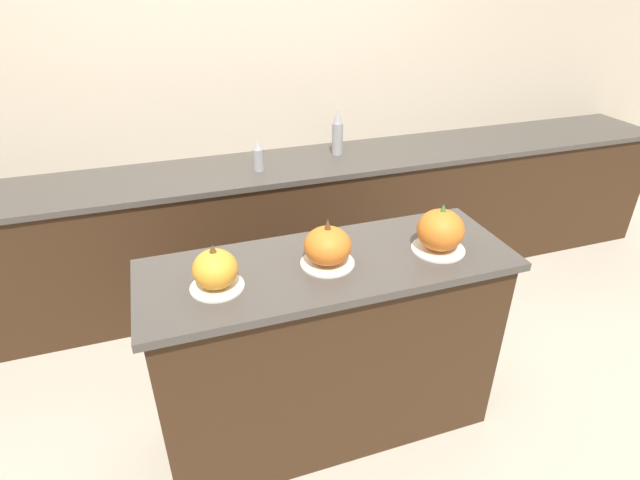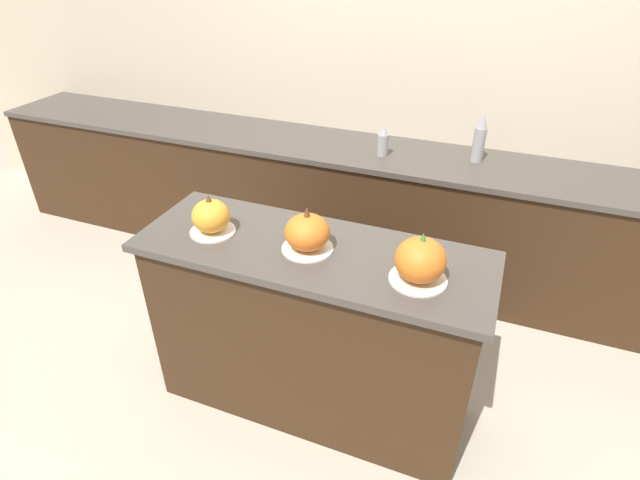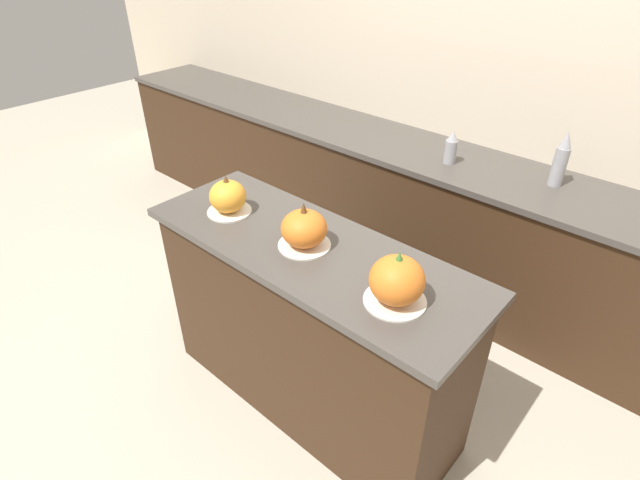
% 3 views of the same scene
% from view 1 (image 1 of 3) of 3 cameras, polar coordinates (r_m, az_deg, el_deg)
% --- Properties ---
extents(ground_plane, '(12.00, 12.00, 0.00)m').
position_cam_1_polar(ground_plane, '(2.68, 0.93, -20.06)').
color(ground_plane, '#BCB29E').
extents(wall_back, '(8.00, 0.06, 2.50)m').
position_cam_1_polar(wall_back, '(3.40, -8.36, 15.70)').
color(wall_back, beige).
rests_on(wall_back, ground_plane).
extents(kitchen_island, '(1.56, 0.56, 0.95)m').
position_cam_1_polar(kitchen_island, '(2.34, 1.02, -12.40)').
color(kitchen_island, '#382314').
rests_on(kitchen_island, ground_plane).
extents(back_counter, '(6.00, 0.60, 0.90)m').
position_cam_1_polar(back_counter, '(3.38, -6.30, 1.21)').
color(back_counter, '#382314').
rests_on(back_counter, ground_plane).
extents(pumpkin_cake_left, '(0.21, 0.21, 0.19)m').
position_cam_1_polar(pumpkin_cake_left, '(1.90, -11.88, -3.41)').
color(pumpkin_cake_left, silver).
rests_on(pumpkin_cake_left, kitchen_island).
extents(pumpkin_cake_center, '(0.22, 0.22, 0.21)m').
position_cam_1_polar(pumpkin_cake_center, '(2.00, 0.87, -0.77)').
color(pumpkin_cake_center, silver).
rests_on(pumpkin_cake_center, kitchen_island).
extents(pumpkin_cake_right, '(0.23, 0.23, 0.22)m').
position_cam_1_polar(pumpkin_cake_right, '(2.15, 13.59, 1.00)').
color(pumpkin_cake_right, silver).
rests_on(pumpkin_cake_right, kitchen_island).
extents(bottle_tall, '(0.07, 0.07, 0.30)m').
position_cam_1_polar(bottle_tall, '(3.35, 2.01, 12.12)').
color(bottle_tall, '#99999E').
rests_on(bottle_tall, back_counter).
extents(bottle_short, '(0.07, 0.07, 0.19)m').
position_cam_1_polar(bottle_short, '(3.10, -7.07, 9.53)').
color(bottle_short, '#99999E').
rests_on(bottle_short, back_counter).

